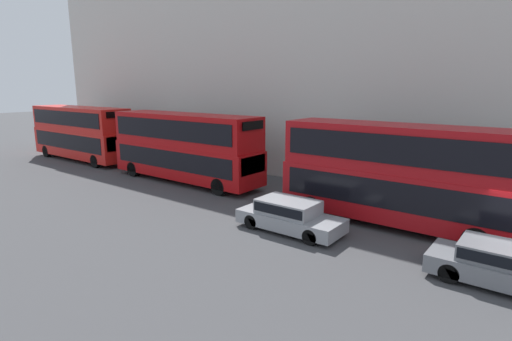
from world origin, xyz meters
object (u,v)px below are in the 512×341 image
at_px(car_hatchback, 289,214).
at_px(bus_second_in_queue, 184,145).
at_px(bus_third_in_queue, 80,131).
at_px(bus_leading, 397,171).
at_px(car_dark_sedan, 504,265).

bearing_deg(car_hatchback, bus_second_in_queue, 71.49).
distance_m(bus_second_in_queue, bus_third_in_queue, 12.48).
relative_size(bus_second_in_queue, bus_third_in_queue, 1.03).
relative_size(bus_leading, bus_third_in_queue, 0.93).
height_order(bus_second_in_queue, car_hatchback, bus_second_in_queue).
bearing_deg(car_hatchback, car_dark_sedan, -90.00).
relative_size(bus_second_in_queue, car_dark_sedan, 2.55).
bearing_deg(car_dark_sedan, bus_third_in_queue, 83.64).
xyz_separation_m(bus_leading, car_dark_sedan, (-3.40, -4.57, -1.76)).
distance_m(bus_leading, car_hatchback, 5.03).
bearing_deg(bus_third_in_queue, bus_leading, -90.00).
distance_m(bus_third_in_queue, car_dark_sedan, 30.72).
relative_size(bus_third_in_queue, car_dark_sedan, 2.49).
xyz_separation_m(car_dark_sedan, car_hatchback, (-0.00, 7.85, 0.02)).
distance_m(car_dark_sedan, car_hatchback, 7.85).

